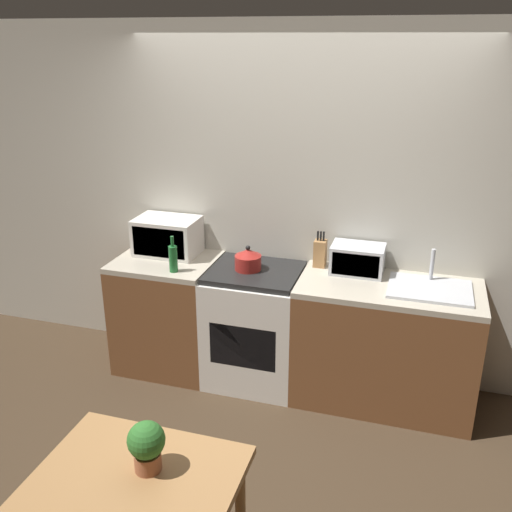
% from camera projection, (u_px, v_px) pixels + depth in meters
% --- Properties ---
extents(ground_plane, '(16.00, 16.00, 0.00)m').
position_uv_depth(ground_plane, '(254.00, 453.00, 3.63)').
color(ground_plane, '#3D2D1E').
extents(wall_back, '(10.00, 0.06, 2.60)m').
position_uv_depth(wall_back, '(300.00, 207.00, 4.21)').
color(wall_back, beige).
rests_on(wall_back, ground_plane).
extents(counter_left_run, '(0.75, 0.62, 0.90)m').
position_uv_depth(counter_left_run, '(168.00, 313.00, 4.47)').
color(counter_left_run, brown).
rests_on(counter_left_run, ground_plane).
extents(counter_right_run, '(1.24, 0.62, 0.90)m').
position_uv_depth(counter_right_run, '(385.00, 344.00, 4.02)').
color(counter_right_run, brown).
rests_on(counter_right_run, ground_plane).
extents(stove_range, '(0.68, 0.62, 0.90)m').
position_uv_depth(stove_range, '(255.00, 326.00, 4.28)').
color(stove_range, silver).
rests_on(stove_range, ground_plane).
extents(kettle, '(0.19, 0.19, 0.18)m').
position_uv_depth(kettle, '(248.00, 259.00, 4.10)').
color(kettle, maroon).
rests_on(kettle, stove_range).
extents(microwave, '(0.47, 0.33, 0.28)m').
position_uv_depth(microwave, '(167.00, 236.00, 4.37)').
color(microwave, silver).
rests_on(microwave, counter_left_run).
extents(bottle, '(0.06, 0.06, 0.27)m').
position_uv_depth(bottle, '(173.00, 258.00, 4.05)').
color(bottle, '#1E662D').
rests_on(bottle, counter_left_run).
extents(knife_block, '(0.09, 0.09, 0.27)m').
position_uv_depth(knife_block, '(320.00, 253.00, 4.15)').
color(knife_block, '#9E7042').
rests_on(knife_block, counter_right_run).
extents(toaster_oven, '(0.37, 0.25, 0.21)m').
position_uv_depth(toaster_oven, '(357.00, 259.00, 4.03)').
color(toaster_oven, silver).
rests_on(toaster_oven, counter_right_run).
extents(sink_basin, '(0.54, 0.42, 0.24)m').
position_uv_depth(sink_basin, '(430.00, 288.00, 3.79)').
color(sink_basin, silver).
rests_on(sink_basin, counter_right_run).
extents(dining_table, '(0.87, 0.71, 0.73)m').
position_uv_depth(dining_table, '(135.00, 498.00, 2.44)').
color(dining_table, '#9E7042').
rests_on(dining_table, ground_plane).
extents(potted_plant, '(0.16, 0.16, 0.23)m').
position_uv_depth(potted_plant, '(147.00, 444.00, 2.42)').
color(potted_plant, '#9E5B3D').
rests_on(potted_plant, dining_table).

